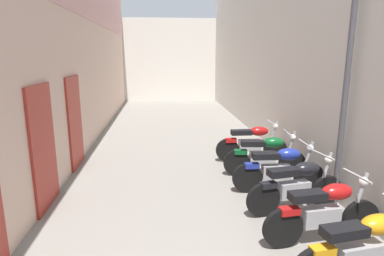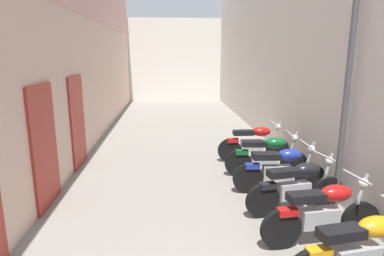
% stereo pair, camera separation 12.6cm
% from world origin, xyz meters
% --- Properties ---
extents(ground_plane, '(35.15, 35.15, 0.00)m').
position_xyz_m(ground_plane, '(0.00, 7.57, 0.00)').
color(ground_plane, gray).
extents(building_left, '(0.45, 19.15, 6.63)m').
position_xyz_m(building_left, '(-2.87, 9.52, 3.33)').
color(building_left, beige).
rests_on(building_left, ground).
extents(building_right, '(0.45, 19.15, 6.42)m').
position_xyz_m(building_right, '(2.87, 9.57, 3.21)').
color(building_right, beige).
rests_on(building_right, ground).
extents(building_far_end, '(8.35, 2.00, 4.70)m').
position_xyz_m(building_far_end, '(0.00, 20.15, 2.35)').
color(building_far_end, beige).
rests_on(building_far_end, ground).
extents(motorcycle_third, '(1.84, 0.58, 1.04)m').
position_xyz_m(motorcycle_third, '(1.73, 3.05, 0.50)').
color(motorcycle_third, black).
rests_on(motorcycle_third, ground).
extents(motorcycle_fourth, '(1.85, 0.58, 1.04)m').
position_xyz_m(motorcycle_fourth, '(1.73, 3.98, 0.50)').
color(motorcycle_fourth, black).
rests_on(motorcycle_fourth, ground).
extents(motorcycle_fifth, '(1.84, 0.58, 1.04)m').
position_xyz_m(motorcycle_fifth, '(1.73, 4.94, 0.50)').
color(motorcycle_fifth, black).
rests_on(motorcycle_fifth, ground).
extents(motorcycle_sixth, '(1.85, 0.58, 1.04)m').
position_xyz_m(motorcycle_sixth, '(1.73, 5.80, 0.50)').
color(motorcycle_sixth, black).
rests_on(motorcycle_sixth, ground).
extents(motorcycle_seventh, '(1.85, 0.58, 1.04)m').
position_xyz_m(motorcycle_seventh, '(1.73, 6.68, 0.50)').
color(motorcycle_seventh, black).
rests_on(motorcycle_seventh, ground).
extents(motorcycle_eighth, '(1.85, 0.58, 1.04)m').
position_xyz_m(motorcycle_eighth, '(1.74, 7.75, 0.50)').
color(motorcycle_eighth, black).
rests_on(motorcycle_eighth, ground).
extents(street_lamp, '(0.79, 0.18, 4.85)m').
position_xyz_m(street_lamp, '(2.44, 5.08, 2.83)').
color(street_lamp, '#47474C').
rests_on(street_lamp, ground).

